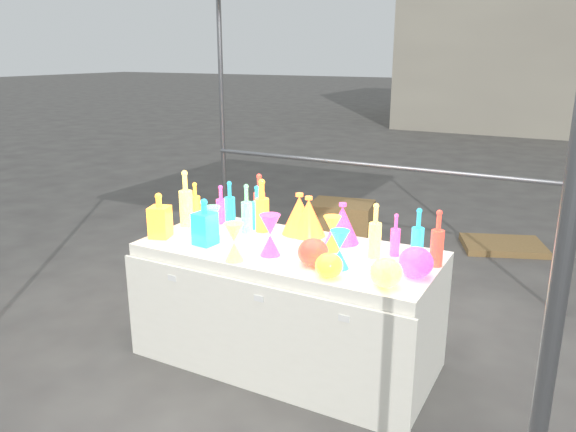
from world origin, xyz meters
The scene contains 30 objects.
ground centered at (0.00, 0.00, 0.00)m, with size 80.00×80.00×0.00m, color #625F5B.
display_table centered at (0.00, -0.01, 0.37)m, with size 1.84×0.83×0.75m.
cardboard_box_closed centered at (-0.58, 2.21, 0.22)m, with size 0.60×0.44×0.44m, color olive.
cardboard_box_flat centered at (0.90, 2.85, 0.03)m, with size 0.77×0.55×0.07m, color olive.
bottle_0 centered at (-0.85, 0.21, 0.88)m, with size 0.07×0.07×0.27m, color red, non-canonical shape.
bottle_1 centered at (-0.36, 0.23, 0.90)m, with size 0.07×0.07×0.30m, color #1B8217, non-canonical shape.
bottle_2 centered at (-0.38, 0.30, 0.93)m, with size 0.08×0.08×0.36m, color orange, non-canonical shape.
bottle_3 centered at (-0.64, 0.23, 0.88)m, with size 0.07×0.07×0.27m, color blue, non-canonical shape.
bottle_4 centered at (-0.82, 0.07, 0.94)m, with size 0.09×0.09×0.38m, color #14827A, non-canonical shape.
bottle_5 centered at (-0.37, 0.13, 0.91)m, with size 0.07×0.07×0.33m, color #BB258A, non-canonical shape.
bottle_6 centered at (-0.30, 0.21, 0.93)m, with size 0.09×0.09×0.35m, color red, non-canonical shape.
bottle_7 centered at (-0.57, 0.23, 0.90)m, with size 0.07×0.07×0.31m, color #1B8217, non-canonical shape.
decanter_0 centered at (-0.81, -0.20, 0.89)m, with size 0.12×0.12×0.29m, color red, non-canonical shape.
decanter_2 centered at (-0.48, -0.18, 0.89)m, with size 0.12×0.12×0.29m, color #1B8217, non-canonical shape.
hourglass_1 centered at (-0.03, -0.16, 0.87)m, with size 0.12×0.12×0.24m, color blue, non-canonical shape.
hourglass_2 centered at (-0.16, -0.34, 0.86)m, with size 0.11×0.11×0.22m, color #14827A, non-canonical shape.
hourglass_3 centered at (-0.50, -0.08, 0.86)m, with size 0.11×0.11×0.21m, color #BB258A, non-canonical shape.
hourglass_4 centered at (0.25, 0.08, 0.86)m, with size 0.11×0.11×0.21m, color red, non-canonical shape.
hourglass_5 centered at (0.40, -0.16, 0.86)m, with size 0.11×0.11×0.22m, color #1B8217, non-canonical shape.
globe_0 centered at (0.41, -0.30, 0.81)m, with size 0.15×0.15×0.12m, color red, non-canonical shape.
globe_1 centered at (0.71, -0.28, 0.82)m, with size 0.17×0.17×0.13m, color #14827A, non-canonical shape.
globe_2 centered at (0.26, -0.19, 0.82)m, with size 0.17×0.17×0.14m, color orange, non-canonical shape.
globe_3 centered at (0.81, -0.09, 0.82)m, with size 0.18×0.18×0.15m, color blue, non-canonical shape.
lampshade_0 centered at (-0.07, 0.28, 0.88)m, with size 0.23×0.23×0.27m, color #FFF535, non-canonical shape.
lampshade_1 centered at (0.00, 0.27, 0.88)m, with size 0.22×0.22×0.26m, color #FFF535, non-canonical shape.
lampshade_2 centered at (0.25, 0.25, 0.88)m, with size 0.21×0.21×0.25m, color blue, non-canonical shape.
bottle_8 centered at (0.75, 0.13, 0.91)m, with size 0.07×0.07×0.31m, color #1B8217, non-canonical shape.
bottle_9 centered at (0.86, 0.13, 0.91)m, with size 0.07×0.07×0.32m, color orange, non-canonical shape.
bottle_10 centered at (0.61, 0.18, 0.88)m, with size 0.06×0.06×0.25m, color blue, non-canonical shape.
bottle_11 centered at (0.51, 0.09, 0.91)m, with size 0.07×0.07×0.32m, color #14827A, non-canonical shape.
Camera 1 is at (1.52, -2.81, 1.89)m, focal length 35.00 mm.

